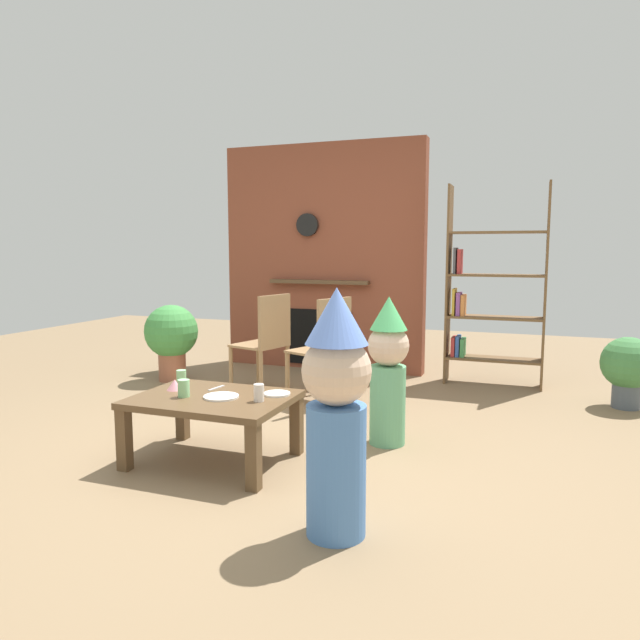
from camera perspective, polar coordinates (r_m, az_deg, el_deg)
name	(u,v)px	position (r m, az deg, el deg)	size (l,w,h in m)	color
ground_plane	(277,451)	(3.85, -4.27, -12.72)	(12.00, 12.00, 0.00)	#846B4C
brick_fireplace_feature	(323,259)	(6.27, 0.32, 6.06)	(2.20, 0.28, 2.40)	brown
bookshelf	(488,295)	(5.72, 16.16, 2.39)	(0.90, 0.28, 1.90)	brown
coffee_table	(213,407)	(3.62, -10.47, -8.37)	(0.94, 0.70, 0.41)	brown
paper_cup_near_left	(259,393)	(3.43, -6.04, -7.13)	(0.06, 0.06, 0.10)	silver
paper_cup_near_right	(181,377)	(3.97, -13.49, -5.45)	(0.06, 0.06, 0.09)	#8CD18C
paper_cup_center	(184,388)	(3.61, -13.27, -6.56)	(0.07, 0.07, 0.11)	#8CD18C
paper_plate_front	(277,394)	(3.59, -4.26, -7.24)	(0.16, 0.16, 0.01)	white
paper_plate_rear	(221,397)	(3.56, -9.70, -7.44)	(0.21, 0.21, 0.01)	white
birthday_cake_slice	(175,385)	(3.80, -14.10, -6.20)	(0.10, 0.10, 0.07)	pink
table_fork	(216,388)	(3.79, -10.18, -6.60)	(0.15, 0.02, 0.01)	silver
child_with_cone_hat	(336,407)	(2.61, 1.62, -8.54)	(0.31, 0.31, 1.13)	#4C7FC6
child_in_pink	(388,367)	(3.86, 6.72, -4.60)	(0.27, 0.27, 0.99)	#66B27F
dining_chair_left	(267,338)	(5.16, -5.25, -1.79)	(0.49, 0.49, 0.90)	#9E7A51
dining_chair_middle	(325,344)	(4.82, 0.54, -2.39)	(0.52, 0.52, 0.90)	#9E7A51
potted_plant_tall	(628,366)	(5.36, 28.04, -4.06)	(0.43, 0.43, 0.59)	#4C5660
potted_plant_short	(171,335)	(5.89, -14.42, -1.48)	(0.52, 0.52, 0.75)	#9E5B42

